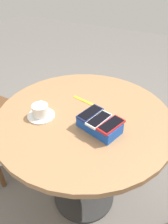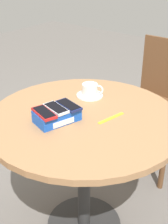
% 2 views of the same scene
% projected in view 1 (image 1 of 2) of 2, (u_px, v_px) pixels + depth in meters
% --- Properties ---
extents(ground_plane, '(8.00, 8.00, 0.00)m').
position_uv_depth(ground_plane, '(84.00, 194.00, 1.59)').
color(ground_plane, slate).
extents(round_table, '(0.93, 0.93, 0.73)m').
position_uv_depth(round_table, '(84.00, 133.00, 1.23)').
color(round_table, '#2D2D2D').
rests_on(round_table, ground_plane).
extents(phone_box, '(0.22, 0.17, 0.06)m').
position_uv_depth(phone_box, '(99.00, 125.00, 1.04)').
color(phone_box, blue).
rests_on(phone_box, round_table).
extents(phone_red, '(0.10, 0.15, 0.01)m').
position_uv_depth(phone_red, '(111.00, 125.00, 0.98)').
color(phone_red, red).
rests_on(phone_red, phone_box).
extents(phone_white, '(0.09, 0.14, 0.01)m').
position_uv_depth(phone_white, '(99.00, 119.00, 1.02)').
color(phone_white, silver).
rests_on(phone_white, phone_box).
extents(phone_navy, '(0.09, 0.15, 0.01)m').
position_uv_depth(phone_navy, '(90.00, 113.00, 1.06)').
color(phone_navy, navy).
rests_on(phone_navy, phone_box).
extents(saucer, '(0.14, 0.14, 0.01)m').
position_uv_depth(saucer, '(41.00, 116.00, 1.14)').
color(saucer, white).
rests_on(saucer, round_table).
extents(coffee_cup, '(0.08, 0.11, 0.06)m').
position_uv_depth(coffee_cup, '(40.00, 110.00, 1.12)').
color(coffee_cup, white).
rests_on(coffee_cup, saucer).
extents(lanyard_strap, '(0.16, 0.05, 0.00)m').
position_uv_depth(lanyard_strap, '(84.00, 101.00, 1.25)').
color(lanyard_strap, yellow).
rests_on(lanyard_strap, round_table).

